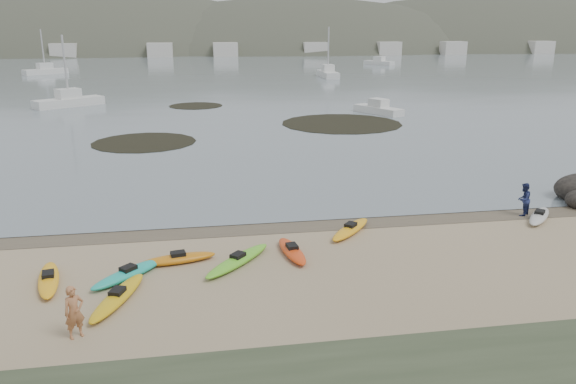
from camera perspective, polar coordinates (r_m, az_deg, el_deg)
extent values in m
plane|color=tan|center=(26.30, 0.00, -3.13)|extent=(600.00, 600.00, 0.00)
plane|color=brown|center=(26.02, 0.11, -3.34)|extent=(60.00, 60.00, 0.00)
plane|color=slate|center=(324.57, -8.96, 14.84)|extent=(1200.00, 1200.00, 0.00)
ellipsoid|color=#66CE29|center=(21.88, -5.10, -6.93)|extent=(3.07, 3.39, 0.34)
ellipsoid|color=beige|center=(29.21, 24.17, -2.25)|extent=(2.57, 2.71, 0.34)
ellipsoid|color=orange|center=(22.34, -11.08, -6.68)|extent=(3.01, 1.25, 0.34)
ellipsoid|color=#FFAE15|center=(21.97, -23.14, -8.19)|extent=(1.30, 3.29, 0.34)
ellipsoid|color=#FEAD15|center=(25.13, 6.37, -3.78)|extent=(2.68, 2.97, 0.34)
ellipsoid|color=gold|center=(19.88, -16.90, -10.16)|extent=(1.88, 3.67, 0.34)
ellipsoid|color=#E24113|center=(22.65, 0.41, -6.02)|extent=(1.07, 2.96, 0.34)
ellipsoid|color=#1CB09F|center=(21.51, -15.88, -7.97)|extent=(2.80, 2.85, 0.34)
imported|color=#B77449|center=(17.92, -20.89, -11.33)|extent=(0.71, 0.65, 1.63)
imported|color=navy|center=(29.36, 22.83, -0.69)|extent=(1.00, 0.96, 1.62)
cylinder|color=black|center=(45.65, -14.40, 4.90)|extent=(8.09, 8.09, 0.04)
cylinder|color=black|center=(53.13, 5.45, 6.94)|extent=(11.24, 11.24, 0.04)
cylinder|color=black|center=(65.48, -9.35, 8.62)|extent=(6.04, 6.04, 0.04)
cube|color=silver|center=(68.79, -21.35, 8.51)|extent=(7.44, 6.30, 1.07)
cube|color=silver|center=(59.66, 9.16, 8.24)|extent=(4.09, 6.04, 0.83)
cube|color=silver|center=(101.62, 4.07, 11.88)|extent=(2.41, 8.40, 1.17)
cube|color=silver|center=(116.74, -23.43, 11.19)|extent=(7.68, 6.61, 1.11)
cube|color=silver|center=(134.69, 9.23, 12.84)|extent=(5.97, 7.26, 1.04)
ellipsoid|color=#384235|center=(224.83, -20.05, 8.75)|extent=(220.00, 120.00, 80.00)
ellipsoid|color=#384235|center=(219.29, 0.95, 10.27)|extent=(200.00, 110.00, 68.00)
ellipsoid|color=#384235|center=(257.73, 19.75, 9.86)|extent=(230.00, 130.00, 76.00)
cube|color=beige|center=(173.76, -22.61, 13.11)|extent=(7.00, 5.00, 4.00)
cube|color=beige|center=(170.14, -14.51, 13.78)|extent=(7.00, 5.00, 4.00)
cube|color=beige|center=(169.86, -6.17, 14.19)|extent=(7.00, 5.00, 4.00)
cube|color=beige|center=(172.95, 2.04, 14.31)|extent=(7.00, 5.00, 4.00)
cube|color=beige|center=(179.22, 9.82, 14.17)|extent=(7.00, 5.00, 4.00)
cube|color=beige|center=(188.37, 16.95, 13.82)|extent=(7.00, 5.00, 4.00)
cube|color=beige|center=(199.99, 23.31, 13.33)|extent=(7.00, 5.00, 4.00)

